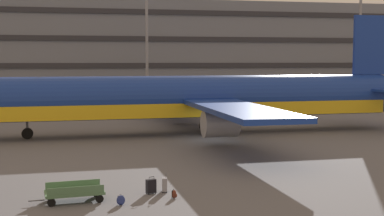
# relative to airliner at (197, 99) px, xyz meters

# --- Properties ---
(ground_plane) EXTENTS (600.00, 600.00, 0.00)m
(ground_plane) POSITION_rel_airliner_xyz_m (0.33, -3.76, -3.01)
(ground_plane) COLOR #5B5B60
(terminal_structure) EXTENTS (123.06, 20.05, 14.88)m
(terminal_structure) POSITION_rel_airliner_xyz_m (0.33, 39.85, 4.43)
(terminal_structure) COLOR slate
(terminal_structure) RESTS_ON ground_plane
(airliner) EXTENTS (42.03, 34.04, 10.45)m
(airliner) POSITION_rel_airliner_xyz_m (0.00, 0.00, 0.00)
(airliner) COLOR navy
(airliner) RESTS_ON ground_plane
(light_mast_center_left) EXTENTS (1.80, 0.50, 24.90)m
(light_mast_center_left) POSITION_rel_airliner_xyz_m (28.31, 23.67, 11.17)
(light_mast_center_left) COLOR gray
(light_mast_center_left) RESTS_ON ground_plane
(suitcase_silver) EXTENTS (0.52, 0.39, 0.84)m
(suitcase_silver) POSITION_rel_airliner_xyz_m (-6.62, -19.96, -2.64)
(suitcase_silver) COLOR black
(suitcase_silver) RESTS_ON ground_plane
(suitcase_small) EXTENTS (0.29, 0.49, 0.90)m
(suitcase_small) POSITION_rel_airliner_xyz_m (-5.93, -19.72, -2.64)
(suitcase_small) COLOR gray
(suitcase_small) RESTS_ON ground_plane
(backpack_teal) EXTENTS (0.39, 0.25, 0.49)m
(backpack_teal) POSITION_rel_airliner_xyz_m (-8.18, -21.68, -2.80)
(backpack_teal) COLOR navy
(backpack_teal) RESTS_ON ground_plane
(backpack_large) EXTENTS (0.31, 0.37, 0.45)m
(backpack_large) POSITION_rel_airliner_xyz_m (-5.68, -21.03, -2.82)
(backpack_large) COLOR #592619
(backpack_large) RESTS_ON ground_plane
(baggage_cart) EXTENTS (3.35, 1.58, 0.82)m
(baggage_cart) POSITION_rel_airliner_xyz_m (-10.18, -20.64, -2.59)
(baggage_cart) COLOR #4C724C
(baggage_cart) RESTS_ON ground_plane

